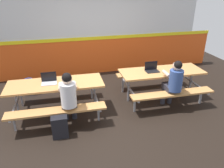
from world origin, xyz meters
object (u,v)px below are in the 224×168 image
(picnic_table_left, at_px, (56,90))
(laptop_silver, at_px, (49,81))
(student_further, at_px, (174,81))
(laptop_dark, at_px, (152,69))
(picnic_table_right, at_px, (161,77))
(backpack_dark, at_px, (60,127))
(student_nearer, at_px, (68,95))
(tote_bag_bright, at_px, (29,87))

(picnic_table_left, distance_m, laptop_silver, 0.25)
(student_further, distance_m, laptop_dark, 0.66)
(picnic_table_right, xyz_separation_m, student_further, (0.02, -0.56, 0.13))
(picnic_table_left, distance_m, backpack_dark, 0.96)
(student_nearer, height_order, student_further, same)
(student_further, distance_m, laptop_silver, 2.74)
(picnic_table_right, bearing_deg, student_nearer, -163.93)
(student_further, bearing_deg, laptop_silver, 169.60)
(picnic_table_right, height_order, student_nearer, student_nearer)
(backpack_dark, relative_size, tote_bag_bright, 1.02)
(laptop_dark, bearing_deg, student_further, -65.66)
(student_further, distance_m, backpack_dark, 2.64)
(student_further, bearing_deg, tote_bag_bright, 154.14)
(student_nearer, distance_m, laptop_silver, 0.71)
(student_nearer, distance_m, backpack_dark, 0.63)
(student_nearer, height_order, tote_bag_bright, student_nearer)
(laptop_dark, distance_m, backpack_dark, 2.57)
(student_further, height_order, laptop_dark, student_further)
(picnic_table_right, distance_m, backpack_dark, 2.74)
(picnic_table_right, relative_size, laptop_dark, 6.34)
(picnic_table_left, bearing_deg, student_nearer, -67.03)
(student_nearer, distance_m, tote_bag_bright, 2.01)
(tote_bag_bright, bearing_deg, laptop_dark, -18.19)
(picnic_table_left, bearing_deg, picnic_table_right, 2.31)
(student_nearer, xyz_separation_m, laptop_dark, (2.06, 0.71, 0.08))
(laptop_dark, xyz_separation_m, tote_bag_bright, (-3.00, 0.99, -0.59))
(picnic_table_left, height_order, picnic_table_right, same)
(laptop_silver, height_order, laptop_dark, same)
(picnic_table_right, height_order, laptop_silver, laptop_silver)
(student_nearer, bearing_deg, laptop_dark, 18.97)
(student_further, bearing_deg, picnic_table_left, 169.98)
(laptop_silver, relative_size, laptop_dark, 1.00)
(picnic_table_right, height_order, tote_bag_bright, picnic_table_right)
(student_further, xyz_separation_m, tote_bag_bright, (-3.28, 1.59, -0.51))
(picnic_table_left, distance_m, laptop_dark, 2.32)
(student_nearer, bearing_deg, tote_bag_bright, 119.03)
(laptop_dark, xyz_separation_m, backpack_dark, (-2.28, -1.04, -0.57))
(picnic_table_left, bearing_deg, laptop_silver, 161.70)
(laptop_dark, height_order, tote_bag_bright, laptop_dark)
(laptop_silver, height_order, tote_bag_bright, laptop_silver)
(picnic_table_right, bearing_deg, student_further, -87.56)
(student_nearer, xyz_separation_m, laptop_silver, (-0.36, 0.60, 0.08))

